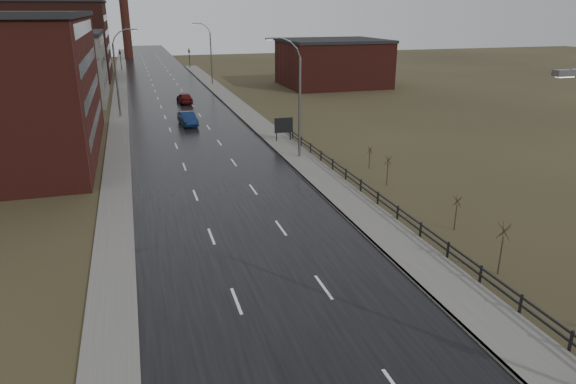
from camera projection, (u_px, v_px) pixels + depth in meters
road at (183, 116)px, 69.26m from camera, size 14.00×300.00×0.06m
sidewalk_right at (301, 160)px, 49.05m from camera, size 3.20×180.00×0.18m
curb_right at (285, 161)px, 48.64m from camera, size 0.16×180.00×0.18m
sidewalk_left at (119, 120)px, 67.01m from camera, size 2.40×260.00×0.12m
warehouse_mid at (50, 67)px, 78.81m from camera, size 16.32×20.40×10.50m
warehouse_far at (40, 40)px, 103.65m from camera, size 26.52×24.48×15.50m
building_right at (333, 63)px, 95.94m from camera, size 18.36×16.32×8.50m
smokestack at (124, 2)px, 143.55m from camera, size 2.70×2.70×30.70m
streetlight_right_mid at (297, 98)px, 47.99m from camera, size 3.36×0.28×11.35m
streetlight_left at (118, 73)px, 67.01m from camera, size 3.36×0.28×11.35m
streetlight_right_far at (209, 53)px, 96.67m from camera, size 3.36×0.28×11.35m
guardrail at (403, 215)px, 34.26m from camera, size 0.10×53.05×1.10m
shrub_c at (502, 248)px, 27.54m from camera, size 0.70×0.74×2.99m
shrub_d at (456, 212)px, 33.26m from camera, size 0.56×0.59×2.35m
shrub_e at (388, 170)px, 41.78m from camera, size 0.59×0.62×2.49m
shrub_f at (370, 157)px, 46.37m from camera, size 0.48×0.51×2.03m
billboard at (284, 126)px, 55.36m from camera, size 2.05×0.17×2.68m
traffic_light_left at (120, 51)px, 119.62m from camera, size 0.58×2.73×5.30m
traffic_light_right at (189, 49)px, 123.99m from camera, size 0.58×2.73×5.30m
car_near at (188, 119)px, 63.62m from camera, size 2.16×5.04×1.61m
car_far at (185, 98)px, 78.50m from camera, size 2.29×4.96×1.65m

